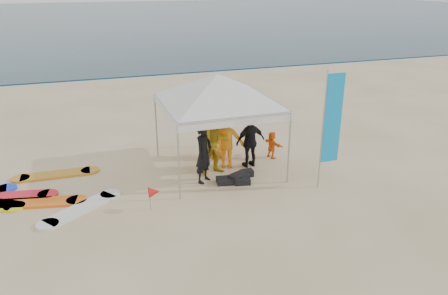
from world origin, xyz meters
TOP-DOWN VIEW (x-y plane):
  - ground at (0.00, 0.00)m, footprint 120.00×120.00m
  - ocean at (0.00, 60.00)m, footprint 160.00×84.00m
  - shoreline_foam at (0.00, 18.20)m, footprint 160.00×1.20m
  - person_black_a at (0.45, 3.12)m, footprint 0.76×0.74m
  - person_yellow at (0.95, 3.56)m, footprint 1.05×0.87m
  - person_orange_a at (1.43, 3.94)m, footprint 1.34×1.02m
  - person_black_b at (2.13, 3.71)m, footprint 1.03×0.54m
  - person_orange_b at (1.38, 4.73)m, footprint 0.95×0.81m
  - person_seated at (3.07, 4.14)m, footprint 0.50×0.87m
  - canopy_tent at (1.13, 3.88)m, footprint 4.51×4.51m
  - feather_flag at (3.65, 1.72)m, footprint 0.57×0.04m
  - marker_pennant at (-1.20, 1.94)m, footprint 0.28×0.28m
  - gear_pile at (1.36, 2.81)m, footprint 1.23×0.76m
  - surfboard_spread at (-4.83, 3.74)m, footprint 5.38×3.47m

SIDE VIEW (x-z plane):
  - ground at x=0.00m, z-range 0.00..0.00m
  - shoreline_foam at x=0.00m, z-range 0.00..0.01m
  - surfboard_spread at x=-4.83m, z-range 0.00..0.07m
  - ocean at x=0.00m, z-range 0.00..0.08m
  - gear_pile at x=1.36m, z-range -0.01..0.21m
  - person_seated at x=3.07m, z-range 0.00..0.90m
  - marker_pennant at x=-1.20m, z-range 0.18..0.81m
  - person_orange_b at x=1.38m, z-range 0.00..1.64m
  - person_black_b at x=2.13m, z-range 0.00..1.67m
  - person_black_a at x=0.45m, z-range 0.00..1.76m
  - person_orange_a at x=1.43m, z-range 0.00..1.84m
  - person_yellow at x=0.95m, z-range 0.00..1.95m
  - feather_flag at x=3.65m, z-range 0.29..3.64m
  - canopy_tent at x=1.13m, z-range 1.26..4.66m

